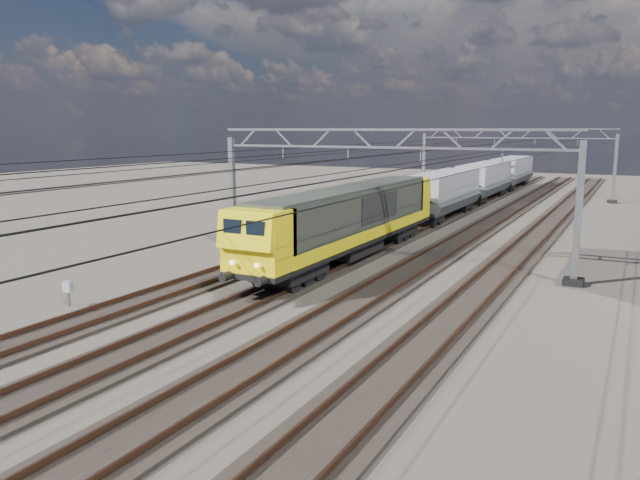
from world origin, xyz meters
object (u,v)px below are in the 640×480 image
at_px(locomotive, 350,218).
at_px(hopper_wagon_third, 512,170).
at_px(hopper_wagon_lead, 443,191).
at_px(catenary_gantry_mid, 383,191).
at_px(trackside_cabinet, 68,288).
at_px(catenary_gantry_far, 513,160).
at_px(hopper_wagon_mid, 484,178).

relative_size(locomotive, hopper_wagon_third, 1.62).
bearing_deg(hopper_wagon_lead, catenary_gantry_mid, -83.67).
bearing_deg(trackside_cabinet, catenary_gantry_far, 70.19).
relative_size(hopper_wagon_lead, hopper_wagon_mid, 1.00).
relative_size(hopper_wagon_mid, hopper_wagon_third, 1.00).
bearing_deg(trackside_cabinet, locomotive, 54.74).
bearing_deg(locomotive, hopper_wagon_lead, 90.00).
xyz_separation_m(hopper_wagon_lead, hopper_wagon_third, (0.00, 28.40, 0.00)).
bearing_deg(catenary_gantry_mid, locomotive, 170.80).
distance_m(locomotive, hopper_wagon_mid, 31.90).
distance_m(catenary_gantry_far, hopper_wagon_lead, 18.17).
height_order(catenary_gantry_mid, trackside_cabinet, catenary_gantry_mid).
bearing_deg(hopper_wagon_third, catenary_gantry_mid, -87.53).
height_order(catenary_gantry_far, trackside_cabinet, catenary_gantry_far).
relative_size(hopper_wagon_lead, trackside_cabinet, 12.62).
bearing_deg(trackside_cabinet, hopper_wagon_lead, 68.35).
relative_size(hopper_wagon_lead, hopper_wagon_third, 1.00).
xyz_separation_m(catenary_gantry_mid, catenary_gantry_far, (0.00, 36.00, 0.00)).
relative_size(catenary_gantry_far, locomotive, 0.94).
bearing_deg(catenary_gantry_mid, catenary_gantry_far, 90.00).
distance_m(locomotive, hopper_wagon_lead, 17.70).
bearing_deg(hopper_wagon_mid, hopper_wagon_lead, -90.00).
relative_size(hopper_wagon_mid, trackside_cabinet, 12.62).
bearing_deg(hopper_wagon_mid, catenary_gantry_far, 62.12).
xyz_separation_m(catenary_gantry_mid, hopper_wagon_lead, (-2.00, 18.02, -1.67)).
distance_m(locomotive, hopper_wagon_third, 46.10).
bearing_deg(catenary_gantry_far, hopper_wagon_mid, -117.88).
xyz_separation_m(hopper_wagon_third, trackside_cabinet, (-6.32, -59.61, -1.46)).
height_order(catenary_gantry_mid, catenary_gantry_far, same).
height_order(catenary_gantry_far, hopper_wagon_third, catenary_gantry_far).
distance_m(catenary_gantry_mid, locomotive, 2.57).
relative_size(catenary_gantry_mid, hopper_wagon_mid, 1.53).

